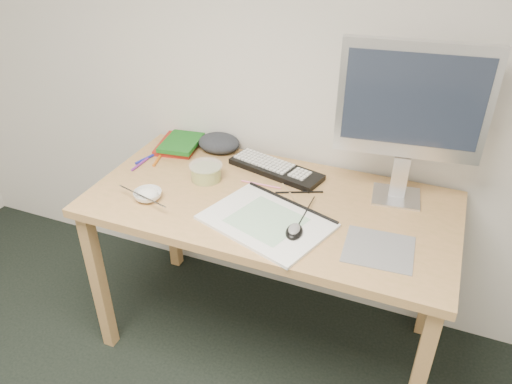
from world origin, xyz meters
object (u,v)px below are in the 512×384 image
at_px(sketchpad, 266,221).
at_px(keyboard, 276,169).
at_px(desk, 270,218).
at_px(monitor, 412,106).
at_px(rice_bowl, 148,195).

distance_m(sketchpad, keyboard, 0.37).
distance_m(desk, keyboard, 0.24).
relative_size(desk, keyboard, 3.44).
height_order(keyboard, monitor, monitor).
bearing_deg(desk, sketchpad, -74.70).
height_order(desk, sketchpad, sketchpad).
height_order(monitor, rice_bowl, monitor).
relative_size(monitor, rice_bowl, 5.58).
distance_m(keyboard, rice_bowl, 0.54).
xyz_separation_m(sketchpad, monitor, (0.40, 0.35, 0.37)).
xyz_separation_m(monitor, rice_bowl, (-0.88, -0.37, -0.36)).
distance_m(monitor, rice_bowl, 1.02).
bearing_deg(desk, keyboard, 104.69).
relative_size(desk, rice_bowl, 12.96).
bearing_deg(rice_bowl, monitor, 22.77).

